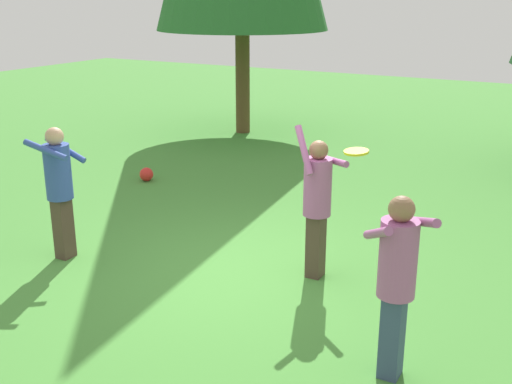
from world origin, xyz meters
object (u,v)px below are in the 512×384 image
person_catcher (397,272)px  ball_red (146,174)px  person_bystander (59,182)px  frisbee (356,152)px  person_thrower (317,197)px

person_catcher → ball_red: person_catcher is taller
person_catcher → ball_red: (-5.95, 3.91, -0.92)m
person_bystander → frisbee: bearing=0.0°
person_bystander → frisbee: 3.92m
person_thrower → ball_red: person_thrower is taller
person_catcher → person_bystander: 4.69m
frisbee → ball_red: size_ratio=1.43×
person_thrower → person_catcher: person_thrower is taller
person_catcher → person_bystander: person_bystander is taller
person_catcher → person_thrower: bearing=6.3°
person_catcher → frisbee: (-0.85, 1.18, 0.74)m
person_thrower → person_catcher: 2.21m
person_bystander → ball_red: size_ratio=6.87×
person_thrower → person_catcher: bearing=-12.0°
person_bystander → ball_red: bearing=101.7°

